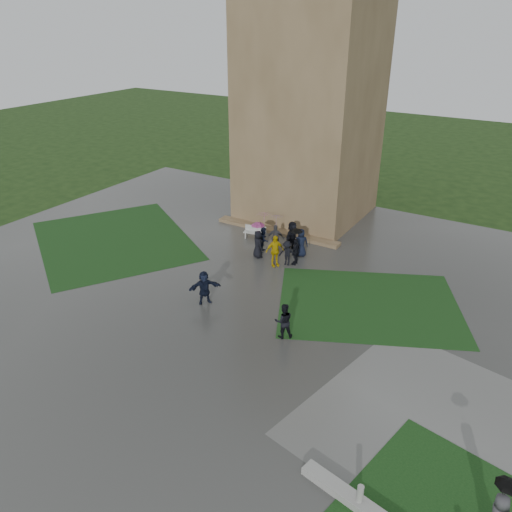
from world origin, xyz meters
The scene contains 11 objects.
ground centered at (0.00, 0.00, 0.00)m, with size 120.00×120.00×0.00m, color black.
plaza centered at (0.00, 2.00, 0.01)m, with size 34.00×34.00×0.02m, color #333431.
lawn_inset_left centered at (-8.50, 4.00, 0.03)m, with size 11.00×9.00×0.01m, color black.
lawn_inset_right centered at (8.50, 5.00, 0.03)m, with size 9.00×7.00×0.01m, color black.
tower centered at (0.00, 15.00, 9.00)m, with size 8.00×8.00×18.00m, color brown.
tower_plinth centered at (0.00, 10.60, 0.13)m, with size 9.00×0.80×0.22m, color brown.
bench centered at (-0.79, 9.06, 0.45)m, with size 1.52×0.75×0.84m.
visitor_cluster centered at (1.89, 7.57, 1.16)m, with size 3.38×3.94×2.58m.
pedestrian_mid centered at (1.26, 0.81, 0.90)m, with size 1.64×0.59×1.77m, color black.
pedestrian_near centered at (6.13, 0.23, 0.88)m, with size 0.83×0.48×1.72m, color black.
pedestrian_path centered at (15.83, -5.19, 1.11)m, with size 0.82×0.94×2.21m.
Camera 1 is at (14.92, -16.58, 13.37)m, focal length 35.00 mm.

